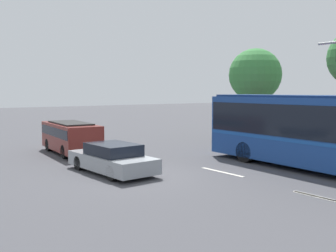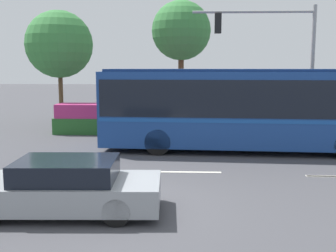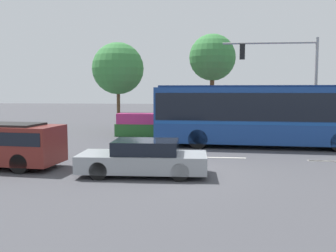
# 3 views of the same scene
# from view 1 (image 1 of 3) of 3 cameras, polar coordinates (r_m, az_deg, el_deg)

# --- Properties ---
(ground_plane) EXTENTS (140.00, 140.00, 0.00)m
(ground_plane) POSITION_cam_1_polar(r_m,az_deg,el_deg) (16.14, -4.56, -7.22)
(ground_plane) COLOR #444449
(city_bus) EXTENTS (11.18, 3.16, 3.26)m
(city_bus) POSITION_cam_1_polar(r_m,az_deg,el_deg) (18.01, 20.94, -0.29)
(city_bus) COLOR navy
(city_bus) RESTS_ON ground
(sedan_foreground) EXTENTS (4.55, 2.01, 1.25)m
(sedan_foreground) POSITION_cam_1_polar(r_m,az_deg,el_deg) (16.74, -8.10, -4.73)
(sedan_foreground) COLOR gray
(sedan_foreground) RESTS_ON ground
(suv_left_lane) EXTENTS (5.19, 2.36, 1.73)m
(suv_left_lane) POSITION_cam_1_polar(r_m,az_deg,el_deg) (22.27, -13.94, -1.31)
(suv_left_lane) COLOR maroon
(suv_left_lane) RESTS_ON ground
(flowering_hedge) EXTENTS (10.86, 1.41, 1.49)m
(flowering_hedge) POSITION_cam_1_polar(r_m,az_deg,el_deg) (23.45, 19.26, -1.81)
(flowering_hedge) COLOR #286028
(flowering_hedge) RESTS_ON ground
(street_tree_left) EXTENTS (3.77, 3.77, 6.48)m
(street_tree_left) POSITION_cam_1_polar(r_m,az_deg,el_deg) (29.07, 12.54, 7.24)
(street_tree_left) COLOR brown
(street_tree_left) RESTS_ON ground
(lane_stripe_near) EXTENTS (2.40, 0.16, 0.01)m
(lane_stripe_near) POSITION_cam_1_polar(r_m,az_deg,el_deg) (13.75, 22.01, -9.75)
(lane_stripe_near) COLOR silver
(lane_stripe_near) RESTS_ON ground
(lane_stripe_mid) EXTENTS (2.40, 0.16, 0.01)m
(lane_stripe_mid) POSITION_cam_1_polar(r_m,az_deg,el_deg) (16.95, 7.86, -6.64)
(lane_stripe_mid) COLOR silver
(lane_stripe_mid) RESTS_ON ground
(lane_stripe_far) EXTENTS (2.40, 0.16, 0.01)m
(lane_stripe_far) POSITION_cam_1_polar(r_m,az_deg,el_deg) (13.70, 22.02, -9.80)
(lane_stripe_far) COLOR silver
(lane_stripe_far) RESTS_ON ground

